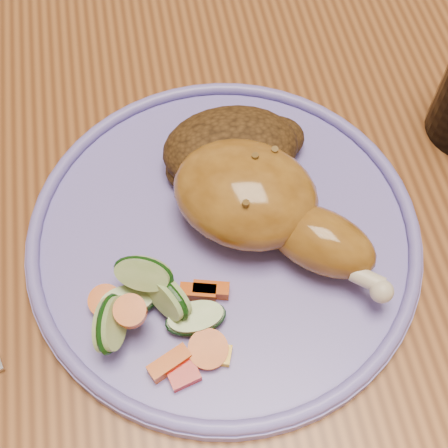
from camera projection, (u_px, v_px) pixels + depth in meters
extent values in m
plane|color=brown|center=(262.00, 367.00, 1.19)|extent=(4.00, 4.00, 0.00)
cube|color=brown|center=(305.00, 123.00, 0.56)|extent=(0.90, 1.40, 0.04)
cylinder|color=#4C2D16|center=(134.00, 162.00, 1.18)|extent=(0.04, 0.04, 0.41)
cylinder|color=#4C2D16|center=(116.00, 29.00, 1.36)|extent=(0.04, 0.04, 0.41)
cylinder|color=#4C2D16|center=(318.00, 135.00, 1.21)|extent=(0.04, 0.04, 0.41)
cylinder|color=#4C2D16|center=(278.00, 9.00, 1.39)|extent=(0.04, 0.04, 0.41)
cylinder|color=#7266C2|center=(224.00, 238.00, 0.47)|extent=(0.29, 0.29, 0.01)
torus|color=#7266C2|center=(224.00, 231.00, 0.46)|extent=(0.29, 0.29, 0.01)
ellipsoid|color=#96611F|center=(245.00, 194.00, 0.45)|extent=(0.14, 0.13, 0.06)
ellipsoid|color=#96611F|center=(320.00, 241.00, 0.44)|extent=(0.09, 0.09, 0.04)
sphere|color=beige|center=(382.00, 291.00, 0.42)|extent=(0.02, 0.02, 0.02)
ellipsoid|color=#3F270F|center=(231.00, 149.00, 0.48)|extent=(0.11, 0.08, 0.05)
ellipsoid|color=#3F270F|center=(272.00, 139.00, 0.49)|extent=(0.05, 0.04, 0.03)
ellipsoid|color=#3F270F|center=(193.00, 170.00, 0.48)|extent=(0.04, 0.04, 0.02)
cube|color=#A50A05|center=(183.00, 374.00, 0.41)|extent=(0.02, 0.02, 0.01)
cube|color=#E5A507|center=(219.00, 354.00, 0.42)|extent=(0.02, 0.02, 0.01)
cube|color=#E15007|center=(198.00, 292.00, 0.44)|extent=(0.03, 0.02, 0.01)
cylinder|color=#E15007|center=(208.00, 350.00, 0.42)|extent=(0.03, 0.03, 0.01)
cube|color=#E15007|center=(169.00, 363.00, 0.41)|extent=(0.03, 0.02, 0.01)
cylinder|color=#E15007|center=(106.00, 302.00, 0.43)|extent=(0.02, 0.02, 0.01)
cylinder|color=#E15007|center=(130.00, 311.00, 0.41)|extent=(0.02, 0.02, 0.01)
cube|color=#E15007|center=(211.00, 290.00, 0.44)|extent=(0.03, 0.02, 0.01)
cylinder|color=#B1C882|center=(128.00, 302.00, 0.43)|extent=(0.04, 0.04, 0.02)
cylinder|color=#B1C882|center=(167.00, 296.00, 0.42)|extent=(0.04, 0.05, 0.04)
cylinder|color=#B1C882|center=(110.00, 324.00, 0.41)|extent=(0.04, 0.04, 0.04)
cylinder|color=#B1C882|center=(144.00, 273.00, 0.42)|extent=(0.05, 0.05, 0.04)
cylinder|color=#B1C882|center=(196.00, 318.00, 0.42)|extent=(0.04, 0.04, 0.02)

